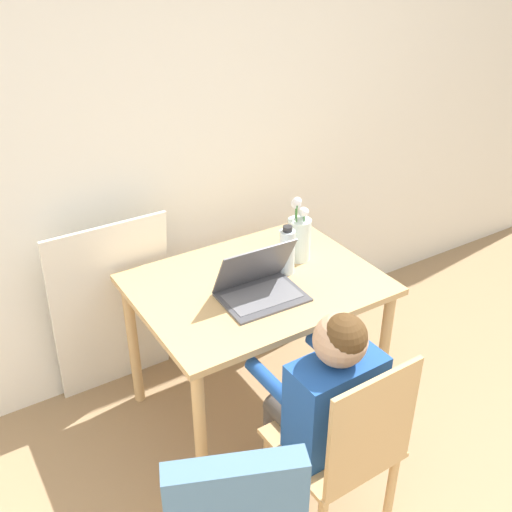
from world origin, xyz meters
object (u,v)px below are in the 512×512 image
chair_occupied (344,449)px  water_bottle (287,251)px  laptop (259,284)px  flower_vase (299,235)px  person_seated (327,392)px

chair_occupied → water_bottle: 0.88m
laptop → flower_vase: (0.32, 0.17, 0.07)m
chair_occupied → flower_vase: flower_vase is taller
person_seated → laptop: person_seated is taller
water_bottle → laptop: bearing=-156.0°
person_seated → flower_vase: bearing=-119.1°
water_bottle → flower_vase: bearing=32.2°
chair_occupied → laptop: (0.05, 0.66, 0.33)m
chair_occupied → water_bottle: bearing=-109.8°
flower_vase → person_seated: bearing=-118.0°
chair_occupied → laptop: size_ratio=2.46×
chair_occupied → flower_vase: 0.99m
laptop → water_bottle: 0.23m
person_seated → laptop: size_ratio=2.81×
flower_vase → water_bottle: bearing=-147.8°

